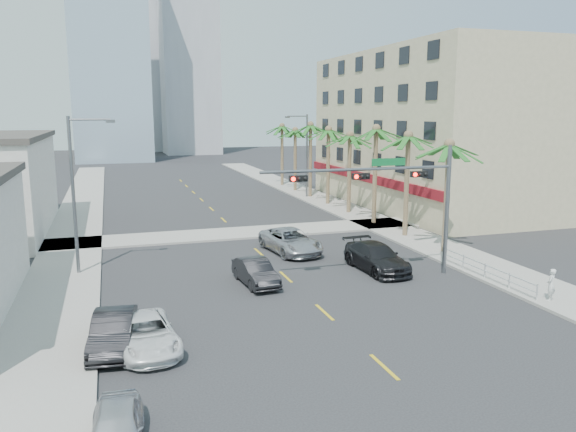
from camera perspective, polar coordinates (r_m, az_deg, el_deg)
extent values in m
plane|color=#262628|center=(23.19, 7.42, -12.94)|extent=(260.00, 260.00, 0.00)
cube|color=gray|center=(45.49, 10.48, -1.25)|extent=(4.00, 120.00, 0.15)
cube|color=gray|center=(40.35, -21.24, -3.30)|extent=(4.00, 120.00, 0.15)
cube|color=gray|center=(43.19, -5.01, -1.74)|extent=(80.00, 4.00, 0.15)
cube|color=tan|center=(58.28, 14.83, 8.48)|extent=(15.00, 28.00, 15.00)
cube|color=maroon|center=(54.92, 7.88, 3.91)|extent=(0.30, 28.00, 0.80)
cube|color=#99B2C6|center=(115.17, -17.79, 17.38)|extent=(14.00, 14.00, 48.00)
cube|color=#ADADB2|center=(132.13, -10.14, 19.38)|extent=(12.00, 12.00, 60.00)
cube|color=#ADADB2|center=(144.82, -15.72, 14.77)|extent=(16.00, 16.00, 42.00)
cylinder|color=slate|center=(33.20, 15.83, 0.40)|extent=(0.24, 0.24, 7.20)
cylinder|color=slate|center=(30.17, 7.30, 4.72)|extent=(11.00, 0.16, 0.16)
cube|color=#0C662D|center=(30.89, 10.19, 5.43)|extent=(2.00, 0.05, 0.40)
cube|color=black|center=(31.71, 13.16, 4.17)|extent=(0.95, 0.28, 0.32)
sphere|color=#FF0C05|center=(31.41, 12.80, 4.13)|extent=(0.22, 0.22, 0.22)
cube|color=black|center=(30.07, 7.40, 4.03)|extent=(0.95, 0.28, 0.32)
sphere|color=#FF0C05|center=(29.79, 6.97, 3.98)|extent=(0.22, 0.22, 0.22)
cube|color=black|center=(28.77, 1.06, 3.82)|extent=(0.95, 0.28, 0.32)
sphere|color=#FF0C05|center=(28.52, 0.55, 3.77)|extent=(0.22, 0.22, 0.22)
cylinder|color=brown|center=(37.91, 15.80, 1.61)|extent=(0.36, 0.36, 7.20)
cylinder|color=brown|center=(42.27, 11.95, 2.90)|extent=(0.36, 0.36, 7.56)
cylinder|color=brown|center=(46.80, 8.82, 3.94)|extent=(0.36, 0.36, 7.92)
cylinder|color=brown|center=(51.52, 6.23, 4.19)|extent=(0.36, 0.36, 7.20)
cylinder|color=brown|center=(56.27, 4.09, 4.94)|extent=(0.36, 0.36, 7.56)
cylinder|color=brown|center=(61.09, 2.28, 5.56)|extent=(0.36, 0.36, 7.92)
cylinder|color=brown|center=(66.02, 0.73, 5.62)|extent=(0.36, 0.36, 7.20)
cylinder|color=brown|center=(70.94, -0.60, 6.10)|extent=(0.36, 0.36, 7.56)
cylinder|color=slate|center=(33.60, -20.95, 1.77)|extent=(0.20, 0.20, 9.00)
cylinder|color=slate|center=(33.22, -19.53, 9.23)|extent=(2.20, 0.12, 0.12)
cube|color=slate|center=(33.21, -17.60, 9.16)|extent=(0.50, 0.25, 0.18)
cylinder|color=slate|center=(60.91, 1.93, 6.06)|extent=(0.20, 0.20, 9.00)
cylinder|color=slate|center=(60.37, 0.95, 10.11)|extent=(2.20, 0.12, 0.12)
cube|color=slate|center=(60.03, -0.06, 10.01)|extent=(0.50, 0.25, 0.18)
cylinder|color=silver|center=(33.01, 19.38, -5.29)|extent=(0.08, 8.00, 0.08)
cylinder|color=silver|center=(32.92, 19.41, -4.70)|extent=(0.08, 8.00, 0.08)
cylinder|color=silver|center=(30.08, 23.96, -7.23)|extent=(0.08, 0.08, 1.00)
cylinder|color=silver|center=(31.52, 21.56, -6.26)|extent=(0.08, 0.08, 1.00)
cylinder|color=silver|center=(33.02, 19.37, -5.37)|extent=(0.08, 0.08, 1.00)
cylinder|color=silver|center=(34.57, 17.38, -4.56)|extent=(0.08, 0.08, 1.00)
cylinder|color=silver|center=(36.17, 15.57, -3.81)|extent=(0.08, 0.08, 1.00)
imported|color=silver|center=(17.13, -17.02, -20.00)|extent=(1.68, 3.71, 1.24)
imported|color=black|center=(23.46, -17.32, -11.14)|extent=(2.08, 4.59, 1.46)
imported|color=white|center=(23.08, -14.18, -11.54)|extent=(2.61, 4.90, 1.31)
imported|color=black|center=(30.52, -3.31, -5.70)|extent=(1.84, 4.31, 1.38)
imported|color=#B3B3B8|center=(37.23, 0.26, -2.55)|extent=(3.35, 6.00, 1.59)
imported|color=black|center=(33.49, 8.97, -4.17)|extent=(2.48, 5.55, 1.58)
imported|color=silver|center=(30.28, 25.15, -6.33)|extent=(0.69, 0.64, 1.59)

